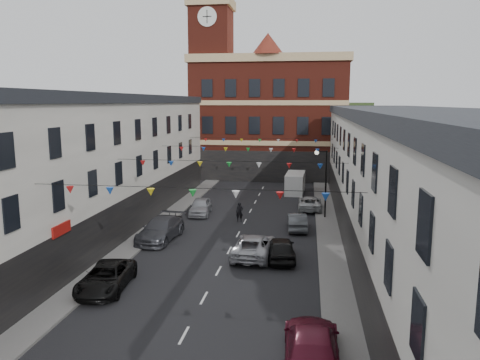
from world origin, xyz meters
The scene contains 19 objects.
ground centered at (0.00, 0.00, 0.00)m, with size 160.00×160.00×0.00m, color black.
pavement_left centered at (-6.90, 2.00, 0.07)m, with size 1.80×64.00×0.15m, color #605E5B.
pavement_right centered at (6.90, 2.00, 0.07)m, with size 1.80×64.00×0.15m, color #605E5B.
terrace_left centered at (-11.78, 1.00, 5.35)m, with size 8.40×56.00×10.70m.
terrace_right centered at (11.78, 1.00, 4.85)m, with size 8.40×56.00×9.70m.
civic_building centered at (0.00, 37.95, 8.14)m, with size 20.60×13.30×18.50m.
clock_tower centered at (-7.50, 35.00, 14.93)m, with size 5.60×5.60×30.00m.
distant_hill centered at (-4.00, 62.00, 5.00)m, with size 40.00×14.00×10.00m, color #2B4520.
street_lamp centered at (6.55, 14.00, 3.90)m, with size 1.10×0.36×6.00m.
car_left_c centered at (-5.50, -3.65, 0.69)m, with size 2.29×4.96×1.38m, color black.
car_left_d centered at (-5.44, 5.73, 0.82)m, with size 2.29×5.63×1.64m, color #3E3F45.
car_left_e centered at (-4.33, 13.91, 0.75)m, with size 1.77×4.39×1.50m, color #919399.
car_right_c centered at (5.50, -9.45, 0.78)m, with size 2.18×5.37×1.56m, color #541022.
car_right_d centered at (3.60, 2.62, 0.75)m, with size 1.78×4.43×1.51m, color black.
car_right_e centered at (4.46, 10.07, 0.69)m, with size 1.45×4.17×1.37m, color #46494D.
car_right_f centered at (5.50, 17.22, 0.66)m, with size 2.17×4.72×1.31m, color #B0B2B5.
moving_car centered at (1.80, 2.99, 0.74)m, with size 2.46×5.33×1.48m, color #AEAFB5.
white_van centered at (3.87, 25.45, 1.13)m, with size 1.96×5.09×2.25m, color silver.
pedestrian centered at (-0.45, 11.89, 0.83)m, with size 0.61×0.40×1.67m, color black.
Camera 1 is at (5.17, -26.49, 10.09)m, focal length 35.00 mm.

